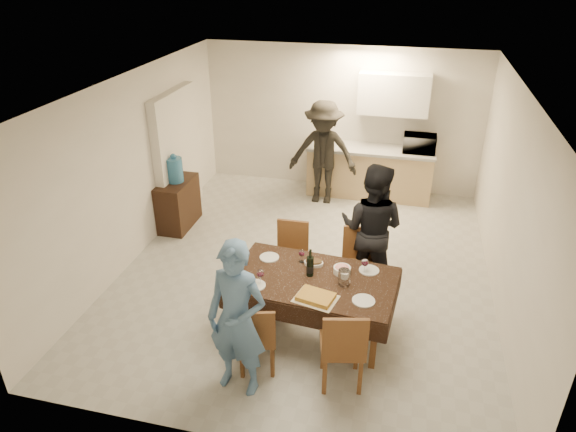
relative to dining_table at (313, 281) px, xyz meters
The scene contains 33 objects.
floor 1.49m from the dining_table, 104.48° to the left, with size 5.00×6.00×0.02m, color #B4B4AF.
ceiling 2.32m from the dining_table, 104.48° to the left, with size 5.00×6.00×0.02m, color white.
wall_back 4.33m from the dining_table, 94.40° to the left, with size 5.00×0.02×2.60m, color silver.
wall_front 1.86m from the dining_table, 100.80° to the right, with size 5.00×0.02×2.60m, color silver.
wall_left 3.16m from the dining_table, 155.75° to the left, with size 0.02×6.00×2.60m, color silver.
wall_right 2.59m from the dining_table, 30.42° to the left, with size 0.02×6.00×2.60m, color silver.
stub_partition 3.72m from the dining_table, 138.01° to the left, with size 0.15×1.40×2.10m, color silver.
kitchen_base_cabinet 3.97m from the dining_table, 86.08° to the left, with size 2.20×0.60×0.86m, color tan.
kitchen_worktop 3.97m from the dining_table, 86.08° to the left, with size 2.24×0.64×0.05m, color #A1A09C.
upper_cabinet 4.29m from the dining_table, 82.06° to the left, with size 1.20×0.34×0.70m, color white.
dining_table is the anchor object (origin of this frame).
chair_near_left 0.96m from the dining_table, 118.41° to the right, with size 0.48×0.49×0.47m.
chair_near_right 0.96m from the dining_table, 61.88° to the right, with size 0.53×0.53×0.52m.
chair_far_left 0.81m from the dining_table, 124.18° to the left, with size 0.43×0.43×0.50m.
chair_far_right 0.81m from the dining_table, 55.74° to the left, with size 0.49×0.49×0.51m.
console 3.33m from the dining_table, 141.95° to the left, with size 0.42×0.85×0.78m, color black.
water_jug 3.33m from the dining_table, 141.95° to the left, with size 0.26×0.26×0.39m, color teal.
wine_bottle 0.21m from the dining_table, 135.00° to the left, with size 0.08×0.08×0.34m, color black, non-canonical shape.
water_pitcher 0.38m from the dining_table, ahead, with size 0.13×0.13×0.19m, color white.
savoury_tart 0.40m from the dining_table, 75.26° to the right, with size 0.44×0.33×0.05m, color gold.
salad_bowl 0.36m from the dining_table, 30.96° to the left, with size 0.20×0.20×0.08m, color silver.
mushroom_dish 0.29m from the dining_table, 100.12° to the left, with size 0.21×0.21×0.04m, color silver.
wine_glass_a 0.62m from the dining_table, 155.56° to the right, with size 0.09×0.09×0.19m, color white, non-canonical shape.
wine_glass_b 0.62m from the dining_table, 24.44° to the left, with size 0.08×0.08×0.19m, color white, non-canonical shape.
wine_glass_c 0.38m from the dining_table, 123.69° to the left, with size 0.08×0.08×0.17m, color white, non-canonical shape.
plate_near_left 0.67m from the dining_table, 153.43° to the right, with size 0.24×0.24×0.01m, color silver.
plate_near_right 0.67m from the dining_table, 26.57° to the right, with size 0.24×0.24×0.01m, color silver.
plate_far_left 0.67m from the dining_table, 153.43° to the left, with size 0.24×0.24×0.01m, color silver.
plate_far_right 0.67m from the dining_table, 26.57° to the left, with size 0.23×0.23×0.01m, color silver.
microwave 4.12m from the dining_table, 74.58° to the left, with size 0.55×0.37×0.31m, color white.
person_near 1.20m from the dining_table, 117.65° to the right, with size 0.62×0.41×1.70m, color #4F74A0.
person_far 1.20m from the dining_table, 62.35° to the left, with size 0.85×0.66×1.75m, color black.
person_kitchen 3.55m from the dining_table, 98.34° to the left, with size 1.18×0.68×1.83m, color black.
Camera 1 is at (1.18, -6.04, 4.03)m, focal length 32.00 mm.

